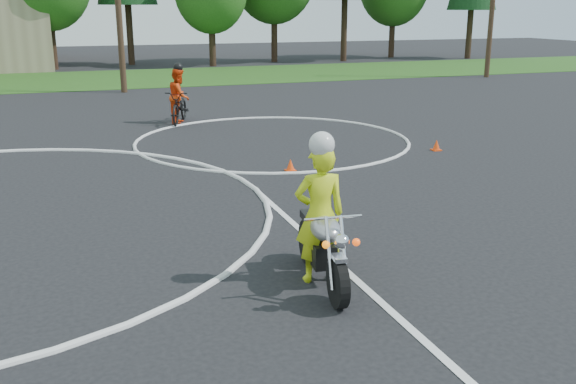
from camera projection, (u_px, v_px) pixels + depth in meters
name	position (u px, v px, depth m)	size (l,w,h in m)	color
grass_strip	(15.00, 82.00, 33.67)	(120.00, 10.00, 0.02)	#1E4714
course_markings	(69.00, 190.00, 13.85)	(19.05, 19.05, 0.12)	silver
primary_motorcycle	(323.00, 246.00, 9.03)	(0.79, 2.25, 1.18)	black
rider_primary_grp	(320.00, 210.00, 9.02)	(0.78, 0.56, 2.20)	#D0E418
rider_second_grp	(180.00, 102.00, 21.77)	(1.44, 2.23, 2.03)	black
traffic_cones	(193.00, 212.00, 11.96)	(14.46, 9.52, 0.30)	#FF430D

